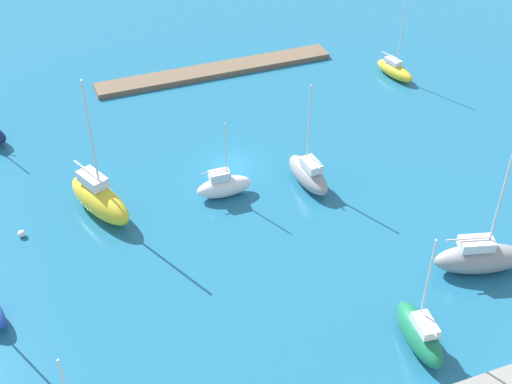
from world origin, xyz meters
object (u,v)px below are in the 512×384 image
object	(u,v)px
sailboat_yellow_outer_mooring	(99,199)
mooring_buoy_white	(22,234)
sailboat_green_by_breakwater	(419,333)
sailboat_yellow_far_south	(395,70)
pier_dock	(215,70)
sailboat_gray_along_channel	(480,257)
sailboat_gray_inner_mooring	(308,174)
sailboat_white_far_north	(224,186)

from	to	relation	value
sailboat_yellow_outer_mooring	mooring_buoy_white	distance (m)	6.86
sailboat_green_by_breakwater	sailboat_yellow_far_south	bearing A→B (deg)	-22.10
pier_dock	sailboat_gray_along_channel	xyz separation A→B (m)	(-9.07, 37.72, 1.05)
sailboat_gray_inner_mooring	sailboat_green_by_breakwater	size ratio (longest dim) A/B	1.05
sailboat_yellow_far_south	mooring_buoy_white	distance (m)	44.19
pier_dock	sailboat_gray_inner_mooring	distance (m)	23.03
sailboat_green_by_breakwater	mooring_buoy_white	size ratio (longest dim) A/B	15.17
sailboat_yellow_outer_mooring	sailboat_yellow_far_south	size ratio (longest dim) A/B	1.32
sailboat_gray_inner_mooring	sailboat_gray_along_channel	distance (m)	16.68
sailboat_gray_inner_mooring	sailboat_yellow_far_south	xyz separation A→B (m)	(-17.30, -14.90, -0.27)
sailboat_gray_inner_mooring	sailboat_green_by_breakwater	bearing A→B (deg)	173.71
sailboat_gray_along_channel	sailboat_white_far_north	bearing A→B (deg)	149.48
mooring_buoy_white	pier_dock	bearing A→B (deg)	-138.14
sailboat_white_far_north	sailboat_yellow_far_south	xyz separation A→B (m)	(-24.89, -13.79, -0.18)
sailboat_gray_along_channel	sailboat_yellow_far_south	bearing A→B (deg)	87.54
pier_dock	sailboat_gray_inner_mooring	size ratio (longest dim) A/B	2.74
sailboat_yellow_outer_mooring	sailboat_yellow_far_south	bearing A→B (deg)	85.38
sailboat_gray_inner_mooring	sailboat_yellow_far_south	size ratio (longest dim) A/B	1.01
sailboat_green_by_breakwater	pier_dock	bearing A→B (deg)	6.24
sailboat_yellow_outer_mooring	sailboat_gray_along_channel	world-z (taller)	sailboat_gray_along_channel
sailboat_gray_inner_mooring	sailboat_yellow_outer_mooring	xyz separation A→B (m)	(18.19, -2.48, 0.44)
pier_dock	mooring_buoy_white	xyz separation A→B (m)	(23.65, 21.19, 0.02)
sailboat_gray_inner_mooring	sailboat_green_by_breakwater	distance (m)	19.55
sailboat_gray_inner_mooring	sailboat_yellow_far_south	bearing A→B (deg)	-54.35
pier_dock	sailboat_green_by_breakwater	world-z (taller)	sailboat_green_by_breakwater
pier_dock	sailboat_yellow_far_south	distance (m)	20.24
pier_dock	sailboat_white_far_north	size ratio (longest dim) A/B	3.68
sailboat_green_by_breakwater	sailboat_white_far_north	distance (m)	21.87
pier_dock	sailboat_white_far_north	bearing A→B (deg)	73.85
sailboat_white_far_north	sailboat_gray_along_channel	world-z (taller)	sailboat_gray_along_channel
sailboat_green_by_breakwater	sailboat_gray_along_channel	size ratio (longest dim) A/B	0.69
sailboat_green_by_breakwater	sailboat_yellow_far_south	distance (m)	38.74
sailboat_yellow_outer_mooring	sailboat_gray_along_channel	size ratio (longest dim) A/B	0.95
sailboat_yellow_far_south	sailboat_gray_along_channel	bearing A→B (deg)	-31.27
sailboat_yellow_far_south	sailboat_green_by_breakwater	bearing A→B (deg)	-40.73
sailboat_yellow_outer_mooring	sailboat_yellow_far_south	distance (m)	37.61
sailboat_green_by_breakwater	sailboat_yellow_outer_mooring	bearing A→B (deg)	44.02
sailboat_yellow_outer_mooring	sailboat_green_by_breakwater	world-z (taller)	sailboat_yellow_outer_mooring
sailboat_green_by_breakwater	sailboat_gray_along_channel	world-z (taller)	sailboat_gray_along_channel
sailboat_yellow_outer_mooring	sailboat_green_by_breakwater	size ratio (longest dim) A/B	1.38
sailboat_yellow_far_south	mooring_buoy_white	world-z (taller)	sailboat_yellow_far_south
pier_dock	sailboat_yellow_outer_mooring	xyz separation A→B (m)	(16.94, 20.50, 1.30)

